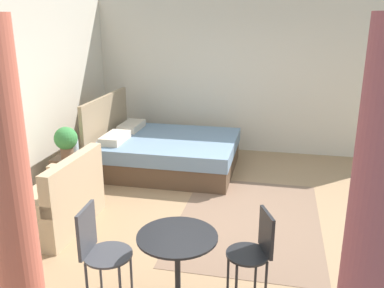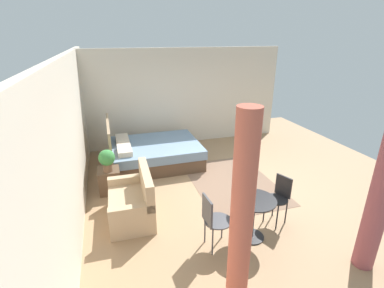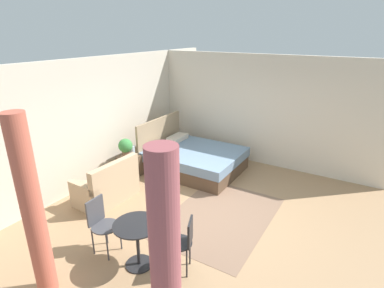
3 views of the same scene
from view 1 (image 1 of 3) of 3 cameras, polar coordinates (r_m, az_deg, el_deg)
name	(u,v)px [view 1 (image 1 of 3)]	position (r m, az deg, el deg)	size (l,w,h in m)	color
ground_plane	(228,221)	(5.28, 5.02, -10.63)	(8.91, 8.87, 0.02)	#9E7A56
wall_back	(7,102)	(5.89, -24.30, 5.38)	(8.91, 0.12, 2.79)	beige
wall_right	(251,77)	(7.69, 8.16, 9.21)	(0.12, 5.87, 2.79)	beige
area_rug	(249,220)	(5.31, 7.93, -10.42)	(2.50, 1.75, 0.01)	#7F604C
bed	(165,152)	(6.85, -3.84, -1.08)	(1.78, 2.23, 1.20)	brown
couch	(57,203)	(5.25, -18.24, -7.85)	(1.23, 0.78, 0.91)	tan
nightstand	(73,172)	(6.32, -16.27, -3.80)	(0.50, 0.44, 0.51)	brown
potted_plant	(66,140)	(6.08, -17.14, 0.51)	(0.33, 0.33, 0.46)	brown
vase	(74,146)	(6.31, -16.12, -0.32)	(0.14, 0.14, 0.22)	silver
balcony_table	(178,258)	(3.61, -2.03, -15.59)	(0.68, 0.68, 0.72)	black
cafe_chair_near_window	(256,247)	(3.73, 8.91, -14.04)	(0.50, 0.50, 0.86)	black
cafe_chair_near_couch	(98,246)	(3.77, -12.95, -13.64)	(0.45, 0.45, 0.91)	#3F3F44
curtain_left	(369,269)	(2.34, 23.46, -15.72)	(0.28, 0.28, 2.49)	#994C51
curtain_right	(15,228)	(2.74, -23.48, -10.66)	(0.26, 0.26, 2.49)	#C15B47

